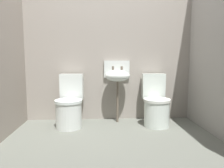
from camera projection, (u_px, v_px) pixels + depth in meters
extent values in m
cube|color=#62655B|center=(113.00, 150.00, 2.46)|extent=(3.13, 2.72, 0.08)
cube|color=#9C9388|center=(109.00, 45.00, 3.51)|extent=(3.13, 0.10, 2.49)
cylinder|color=white|center=(69.00, 115.00, 3.11)|extent=(0.40, 0.40, 0.38)
cylinder|color=white|center=(68.00, 101.00, 3.09)|extent=(0.42, 0.42, 0.04)
cube|color=white|center=(72.00, 86.00, 3.37)|extent=(0.37, 0.20, 0.40)
cylinder|color=white|center=(157.00, 114.00, 3.19)|extent=(0.40, 0.40, 0.38)
cylinder|color=white|center=(157.00, 100.00, 3.17)|extent=(0.42, 0.42, 0.04)
cube|color=white|center=(153.00, 86.00, 3.44)|extent=(0.37, 0.20, 0.40)
cylinder|color=#675B4D|center=(118.00, 102.00, 3.39)|extent=(0.04, 0.04, 0.66)
ellipsoid|color=white|center=(118.00, 76.00, 3.34)|extent=(0.40, 0.32, 0.18)
cube|color=white|center=(117.00, 69.00, 3.49)|extent=(0.42, 0.04, 0.28)
cylinder|color=#675B4D|center=(113.00, 68.00, 3.38)|extent=(0.04, 0.04, 0.06)
cylinder|color=#675B4D|center=(122.00, 68.00, 3.39)|extent=(0.04, 0.04, 0.06)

